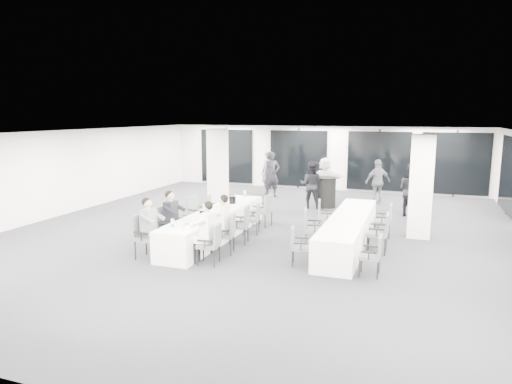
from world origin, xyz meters
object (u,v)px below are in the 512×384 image
(standing_guest_b, at_px, (311,181))
(chair_main_right_far, at_px, (265,208))
(chair_side_left_far, at_px, (324,214))
(standing_guest_a, at_px, (272,171))
(banquet_table_main, at_px, (216,225))
(chair_side_right_mid, at_px, (381,230))
(ice_bucket_far, at_px, (232,200))
(ice_bucket_near, at_px, (203,214))
(standing_guest_d, at_px, (378,179))
(chair_main_right_near, at_px, (212,242))
(chair_main_right_second, at_px, (227,232))
(chair_main_left_far, at_px, (213,207))
(chair_side_left_near, at_px, (298,244))
(chair_main_left_near, at_px, (145,233))
(banquet_table_side, at_px, (348,231))
(chair_main_left_mid, at_px, (181,220))
(chair_side_right_far, at_px, (385,218))
(chair_side_left_mid, at_px, (311,226))
(standing_guest_g, at_px, (268,170))
(standing_guest_h, at_px, (411,187))
(cocktail_table, at_px, (326,192))
(standing_guest_f, at_px, (325,176))
(standing_guest_e, at_px, (421,188))
(chair_main_left_fourth, at_px, (197,211))
(chair_main_right_fourth, at_px, (254,217))
(chair_main_right_mid, at_px, (242,222))
(chair_side_right_near, at_px, (374,253))

(standing_guest_b, bearing_deg, chair_main_right_far, 77.78)
(chair_side_left_far, height_order, standing_guest_a, standing_guest_a)
(banquet_table_main, relative_size, chair_side_right_mid, 5.06)
(ice_bucket_far, bearing_deg, ice_bucket_near, -88.11)
(banquet_table_main, distance_m, chair_side_right_mid, 4.31)
(standing_guest_d, bearing_deg, standing_guest_a, -32.78)
(chair_main_right_near, bearing_deg, banquet_table_main, 16.26)
(chair_main_right_second, height_order, standing_guest_d, standing_guest_d)
(chair_main_left_far, distance_m, chair_side_left_near, 4.56)
(chair_main_left_near, height_order, chair_main_right_far, chair_main_left_near)
(banquet_table_side, distance_m, chair_side_right_mid, 0.96)
(chair_main_left_mid, height_order, chair_side_right_far, chair_main_left_mid)
(chair_side_left_mid, distance_m, standing_guest_d, 6.55)
(ice_bucket_far, bearing_deg, standing_guest_d, 55.31)
(chair_main_right_second, height_order, standing_guest_g, standing_guest_g)
(standing_guest_h, bearing_deg, ice_bucket_far, 76.96)
(chair_main_left_near, height_order, chair_main_right_near, chair_main_left_near)
(cocktail_table, bearing_deg, standing_guest_f, 103.21)
(chair_side_left_mid, relative_size, standing_guest_e, 0.53)
(chair_side_right_far, distance_m, standing_guest_e, 3.17)
(chair_side_right_mid, height_order, standing_guest_f, standing_guest_f)
(chair_main_left_far, distance_m, ice_bucket_near, 2.67)
(chair_main_left_near, bearing_deg, chair_main_left_fourth, -178.29)
(chair_main_right_fourth, relative_size, chair_side_left_near, 1.02)
(standing_guest_g, height_order, ice_bucket_far, standing_guest_g)
(cocktail_table, bearing_deg, banquet_table_main, -111.09)
(standing_guest_b, xyz_separation_m, standing_guest_d, (2.16, 1.59, -0.01))
(chair_main_left_mid, bearing_deg, chair_main_right_far, 150.50)
(standing_guest_d, relative_size, standing_guest_f, 1.01)
(cocktail_table, height_order, chair_main_right_fourth, cocktail_table)
(standing_guest_e, height_order, ice_bucket_near, standing_guest_e)
(chair_main_left_mid, xyz_separation_m, chair_side_left_far, (3.47, 1.97, 0.01))
(chair_main_right_near, bearing_deg, standing_guest_a, 2.53)
(chair_main_right_near, xyz_separation_m, chair_side_left_near, (1.81, 0.61, -0.04))
(chair_main_left_mid, distance_m, standing_guest_a, 6.88)
(standing_guest_d, relative_size, standing_guest_g, 0.93)
(chair_main_right_mid, bearing_deg, chair_main_right_second, 169.95)
(banquet_table_main, height_order, chair_side_left_near, chair_side_left_near)
(standing_guest_g, height_order, ice_bucket_near, standing_guest_g)
(standing_guest_b, bearing_deg, standing_guest_f, -93.29)
(chair_side_right_near, bearing_deg, chair_main_right_fourth, 56.20)
(chair_side_right_far, xyz_separation_m, ice_bucket_near, (-4.21, -2.57, 0.34))
(chair_main_right_fourth, distance_m, ice_bucket_far, 0.95)
(banquet_table_main, height_order, chair_side_right_near, chair_side_right_near)
(standing_guest_d, distance_m, standing_guest_h, 2.17)
(standing_guest_b, bearing_deg, chair_side_right_mid, 120.93)
(chair_side_right_far, bearing_deg, cocktail_table, 31.71)
(standing_guest_b, xyz_separation_m, ice_bucket_far, (-1.49, -3.69, -0.10))
(chair_main_left_near, height_order, chair_main_left_mid, chair_main_left_near)
(chair_side_right_near, bearing_deg, chair_main_right_mid, 68.19)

